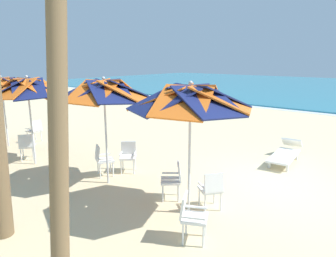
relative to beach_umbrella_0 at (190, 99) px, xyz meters
The scene contains 14 objects.
ground_plane 3.49m from the beach_umbrella_0, 72.46° to the left, with size 80.00×80.00×0.00m, color beige.
beach_umbrella_0 is the anchor object (origin of this frame).
plastic_chair_0 2.06m from the beach_umbrella_0, 153.85° to the left, with size 0.63×0.63×0.87m.
plastic_chair_1 2.15m from the beach_umbrella_0, 51.83° to the right, with size 0.61×0.60×0.87m.
plastic_chair_2 1.99m from the beach_umbrella_0, 57.77° to the left, with size 0.63×0.62×0.87m.
beach_umbrella_1 2.56m from the beach_umbrella_0, behind, with size 2.33×2.33×2.75m.
plastic_chair_3 3.62m from the beach_umbrella_0, behind, with size 0.60×0.61×0.87m.
plastic_chair_4 3.50m from the beach_umbrella_0, 162.44° to the left, with size 0.63×0.63×0.87m.
beach_umbrella_2 5.47m from the beach_umbrella_0, behind, with size 2.21×2.21×2.71m.
plastic_chair_5 6.32m from the beach_umbrella_0, behind, with size 0.63×0.62×0.87m.
beach_umbrella_3 8.10m from the beach_umbrella_0, behind, with size 2.43×2.43×2.60m.
plastic_chair_6 8.15m from the beach_umbrella_0, behind, with size 0.54×0.51×0.87m.
sun_lounger_1 5.09m from the beach_umbrella_0, 85.13° to the left, with size 0.85×2.20×0.62m.
palm_tree_4 2.99m from the beach_umbrella_0, 97.01° to the right, with size 3.10×2.92×6.01m.
Camera 1 is at (2.66, -7.15, 3.17)m, focal length 32.55 mm.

